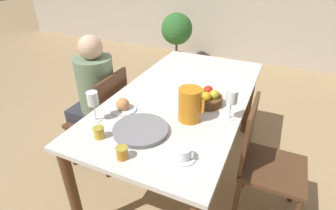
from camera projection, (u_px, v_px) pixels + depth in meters
ground_plane at (180, 169)px, 2.37m from camera, size 20.00×20.00×0.00m
dining_table at (182, 106)px, 2.03m from camera, size 0.94×1.79×0.77m
chair_person_side at (104, 118)px, 2.24m from camera, size 0.42×0.42×0.89m
chair_opposite at (264, 160)px, 1.78m from camera, size 0.42×0.42×0.89m
person_seated at (94, 91)px, 2.18m from camera, size 0.39×0.41×1.17m
red_pitcher at (190, 104)px, 1.63m from camera, size 0.17×0.15×0.22m
wine_glass_water at (232, 98)px, 1.61m from camera, size 0.07×0.07×0.20m
wine_glass_juice at (93, 100)px, 1.60m from camera, size 0.07×0.07×0.20m
teacup_near_person at (184, 154)px, 1.35m from camera, size 0.12×0.12×0.07m
serving_tray at (141, 130)px, 1.56m from camera, size 0.33×0.33×0.03m
bread_plate at (123, 106)px, 1.77m from camera, size 0.18×0.18×0.09m
jam_jar_amber at (122, 152)px, 1.35m from camera, size 0.06×0.06×0.07m
jam_jar_red at (99, 132)px, 1.50m from camera, size 0.06×0.06×0.07m
fruit_bowl at (207, 98)px, 1.83m from camera, size 0.22×0.22×0.12m
potted_plant at (177, 32)px, 4.35m from camera, size 0.52×0.52×0.86m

